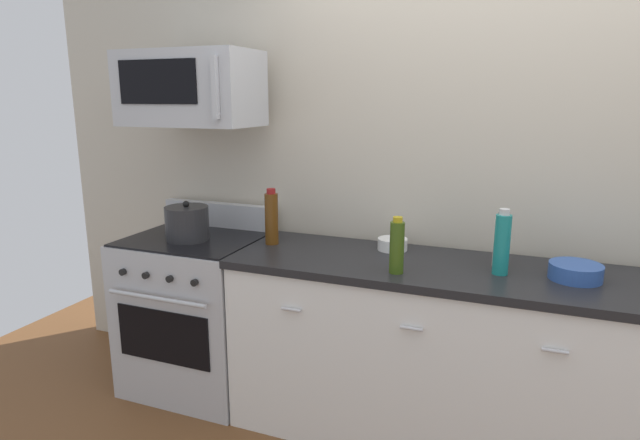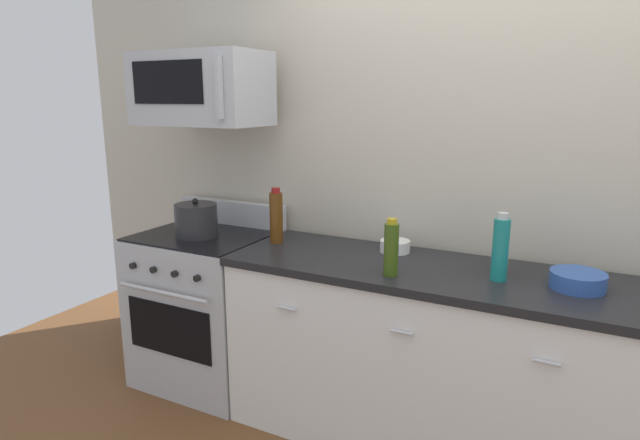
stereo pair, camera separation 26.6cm
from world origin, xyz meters
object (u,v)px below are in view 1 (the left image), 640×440
(bottle_sparkling_teal, at_px, (502,243))
(bottle_olive_oil, at_px, (397,247))
(bottle_wine_amber, at_px, (272,218))
(stockpot, at_px, (187,223))
(range_oven, at_px, (198,311))
(bowl_blue_mixing, at_px, (576,271))
(bowl_white_ceramic, at_px, (392,244))
(bottle_vinegar_white, at_px, (501,241))
(microwave, at_px, (190,89))

(bottle_sparkling_teal, bearing_deg, bottle_olive_oil, -160.55)
(bottle_wine_amber, distance_m, stockpot, 0.49)
(range_oven, distance_m, bottle_olive_oil, 1.37)
(bottle_wine_amber, relative_size, bottle_olive_oil, 1.17)
(bowl_blue_mixing, height_order, bowl_white_ceramic, bowl_blue_mixing)
(stockpot, bearing_deg, range_oven, 90.00)
(bowl_blue_mixing, bearing_deg, stockpot, -178.04)
(bottle_vinegar_white, bearing_deg, bottle_olive_oil, -148.18)
(microwave, bearing_deg, bowl_white_ceramic, 6.74)
(bowl_white_ceramic, bearing_deg, bowl_blue_mixing, -10.67)
(bottle_vinegar_white, bearing_deg, microwave, -178.65)
(bottle_wine_amber, xyz_separation_m, stockpot, (-0.48, -0.10, -0.05))
(bottle_sparkling_teal, xyz_separation_m, stockpot, (-1.67, -0.03, -0.05))
(bottle_sparkling_teal, bearing_deg, bottle_wine_amber, 176.24)
(microwave, distance_m, bottle_sparkling_teal, 1.81)
(range_oven, height_order, bowl_white_ceramic, range_oven)
(bowl_blue_mixing, bearing_deg, bottle_olive_oil, -165.24)
(range_oven, height_order, bowl_blue_mixing, range_oven)
(microwave, distance_m, bottle_vinegar_white, 1.81)
(range_oven, bearing_deg, bottle_sparkling_teal, -0.97)
(bottle_sparkling_teal, xyz_separation_m, bowl_white_ceramic, (-0.55, 0.21, -0.11))
(bottle_wine_amber, height_order, bottle_olive_oil, bottle_wine_amber)
(range_oven, bearing_deg, bowl_white_ceramic, 8.99)
(bottle_olive_oil, bearing_deg, stockpot, 173.88)
(microwave, bearing_deg, stockpot, -90.13)
(range_oven, relative_size, bottle_sparkling_teal, 3.53)
(bottle_vinegar_white, xyz_separation_m, stockpot, (-1.66, -0.14, -0.03))
(bottle_olive_oil, xyz_separation_m, stockpot, (-1.23, 0.13, -0.03))
(bottle_olive_oil, bearing_deg, bottle_vinegar_white, 31.82)
(bottle_sparkling_teal, distance_m, bottle_vinegar_white, 0.11)
(bottle_olive_oil, distance_m, bowl_white_ceramic, 0.39)
(bowl_blue_mixing, bearing_deg, bottle_wine_amber, 178.64)
(stockpot, bearing_deg, microwave, 89.87)
(bottle_olive_oil, xyz_separation_m, bowl_white_ceramic, (-0.11, 0.36, -0.09))
(bottle_wine_amber, relative_size, bowl_white_ceramic, 1.97)
(stockpot, bearing_deg, bottle_sparkling_teal, 0.86)
(bottle_wine_amber, height_order, bottle_sparkling_teal, bottle_wine_amber)
(range_oven, xyz_separation_m, bottle_vinegar_white, (1.66, 0.08, 0.57))
(microwave, xyz_separation_m, bottle_wine_amber, (0.48, 0.01, -0.68))
(bottle_sparkling_teal, relative_size, bottle_vinegar_white, 1.17)
(range_oven, distance_m, bowl_white_ceramic, 1.23)
(bottle_wine_amber, distance_m, bowl_blue_mixing, 1.51)
(bottle_sparkling_teal, distance_m, bottle_olive_oil, 0.47)
(range_oven, xyz_separation_m, bottle_sparkling_teal, (1.67, -0.03, 0.59))
(bottle_wine_amber, distance_m, bowl_white_ceramic, 0.67)
(bottle_vinegar_white, distance_m, bowl_white_ceramic, 0.56)
(bowl_blue_mixing, bearing_deg, bowl_white_ceramic, 169.33)
(bottle_vinegar_white, xyz_separation_m, bowl_white_ceramic, (-0.54, 0.09, -0.09))
(range_oven, relative_size, bottle_wine_amber, 3.49)
(bottle_olive_oil, bearing_deg, bowl_blue_mixing, 14.76)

